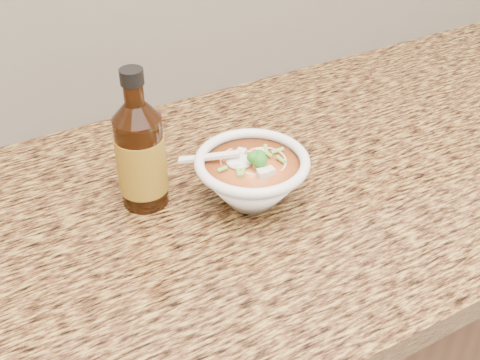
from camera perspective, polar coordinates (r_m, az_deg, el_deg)
counter_slab at (r=0.93m, az=-0.15°, el=-2.03°), size 4.00×0.68×0.04m
soup_bowl at (r=0.88m, az=1.13°, el=0.16°), size 0.17×0.17×0.09m
hot_sauce_bottle at (r=0.86m, az=-9.38°, el=2.30°), size 0.07×0.07×0.21m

